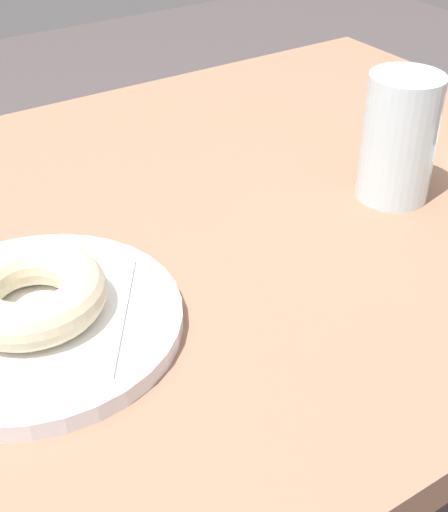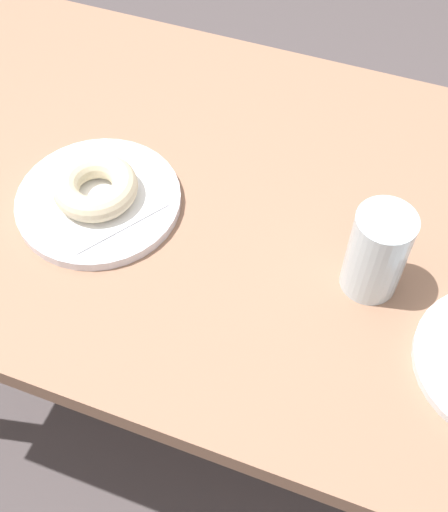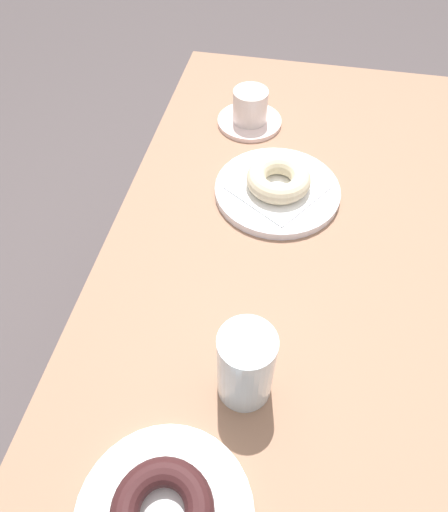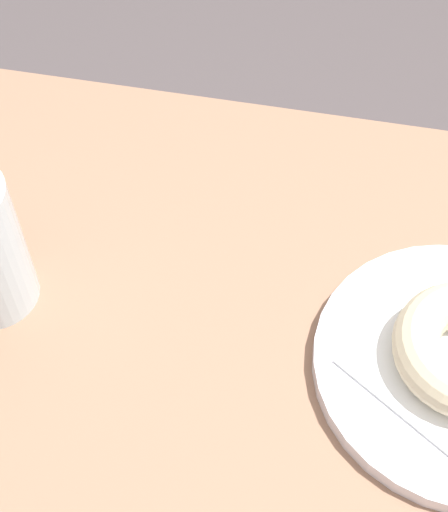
{
  "view_description": "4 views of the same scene",
  "coord_description": "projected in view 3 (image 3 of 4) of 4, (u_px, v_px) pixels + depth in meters",
  "views": [
    {
      "loc": [
        -0.23,
        -0.53,
        1.12
      ],
      "look_at": [
        0.05,
        -0.12,
        0.77
      ],
      "focal_mm": 50.22,
      "sensor_mm": 36.0,
      "label": 1
    },
    {
      "loc": [
        0.27,
        -0.59,
        1.46
      ],
      "look_at": [
        0.1,
        -0.13,
        0.78
      ],
      "focal_mm": 45.2,
      "sensor_mm": 36.0,
      "label": 2
    },
    {
      "loc": [
        0.56,
        -0.05,
        1.38
      ],
      "look_at": [
        0.08,
        -0.14,
        0.76
      ],
      "focal_mm": 33.33,
      "sensor_mm": 36.0,
      "label": 3
    },
    {
      "loc": [
        0.01,
        0.25,
        1.29
      ],
      "look_at": [
        0.09,
        -0.14,
        0.76
      ],
      "focal_mm": 53.59,
      "sensor_mm": 36.0,
      "label": 4
    }
  ],
  "objects": [
    {
      "name": "table",
      "position": [
        306.0,
        269.0,
        0.9
      ],
      "size": [
        1.22,
        0.72,
        0.74
      ],
      "color": "#956B52",
      "rests_on": "ground_plane"
    },
    {
      "name": "donut_sugar_ring",
      "position": [
        279.0,
        179.0,
        0.89
      ],
      "size": [
        0.12,
        0.12,
        0.04
      ],
      "primitive_type": "torus",
      "color": "beige",
      "rests_on": "napkin_sugar_ring"
    },
    {
      "name": "coffee_cup",
      "position": [
        250.0,
        111.0,
        1.03
      ],
      "size": [
        0.14,
        0.14,
        0.08
      ],
      "color": "silver",
      "rests_on": "table"
    },
    {
      "name": "ground_plane",
      "position": [
        276.0,
        403.0,
        1.41
      ],
      "size": [
        6.0,
        6.0,
        0.0
      ],
      "primitive_type": "plane",
      "color": "#4E4646"
    },
    {
      "name": "water_glass",
      "position": [
        246.0,
        366.0,
        0.62
      ],
      "size": [
        0.08,
        0.08,
        0.13
      ],
      "primitive_type": "cylinder",
      "color": "silver",
      "rests_on": "table"
    },
    {
      "name": "donut_chocolate_ring",
      "position": [
        162.0,
        512.0,
        0.54
      ],
      "size": [
        0.12,
        0.12,
        0.03
      ],
      "primitive_type": "torus",
      "color": "#351819",
      "rests_on": "napkin_chocolate_ring"
    },
    {
      "name": "plate_sugar_ring",
      "position": [
        277.0,
        191.0,
        0.91
      ],
      "size": [
        0.24,
        0.24,
        0.02
      ],
      "primitive_type": "cylinder",
      "color": "white",
      "rests_on": "table"
    },
    {
      "name": "napkin_sugar_ring",
      "position": [
        278.0,
        187.0,
        0.9
      ],
      "size": [
        0.2,
        0.2,
        0.0
      ],
      "primitive_type": "cube",
      "rotation": [
        0.0,
        0.0,
        -0.59
      ],
      "color": "white",
      "rests_on": "plate_sugar_ring"
    }
  ]
}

